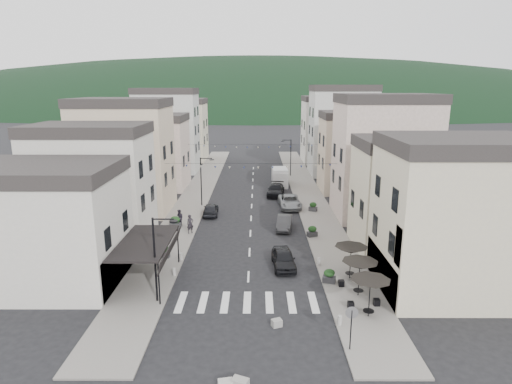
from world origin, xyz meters
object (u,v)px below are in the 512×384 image
(parked_car_b, at_px, (284,223))
(parked_car_e, at_px, (211,209))
(parked_car_d, at_px, (276,190))
(delivery_van, at_px, (280,176))
(pedestrian_b, at_px, (180,218))
(parked_car_a, at_px, (283,258))
(pedestrian_a, at_px, (190,224))
(parked_car_c, at_px, (290,202))

(parked_car_b, distance_m, parked_car_e, 9.39)
(parked_car_e, bearing_deg, parked_car_d, -132.67)
(parked_car_e, distance_m, delivery_van, 17.55)
(parked_car_e, bearing_deg, pedestrian_b, 55.01)
(parked_car_a, height_order, parked_car_d, parked_car_d)
(parked_car_d, relative_size, pedestrian_b, 2.92)
(parked_car_b, bearing_deg, parked_car_a, -86.42)
(parked_car_a, xyz_separation_m, delivery_van, (1.21, 29.66, 0.56))
(delivery_van, relative_size, pedestrian_b, 3.16)
(parked_car_b, distance_m, pedestrian_a, 9.55)
(parked_car_c, bearing_deg, parked_car_b, -100.86)
(parked_car_d, relative_size, delivery_van, 0.92)
(parked_car_c, bearing_deg, parked_car_e, -163.77)
(parked_car_a, height_order, parked_car_c, parked_car_c)
(parked_car_c, bearing_deg, delivery_van, 90.05)
(parked_car_d, bearing_deg, pedestrian_b, -120.44)
(pedestrian_b, bearing_deg, parked_car_e, 93.19)
(parked_car_d, distance_m, delivery_van, 6.27)
(parked_car_a, relative_size, parked_car_e, 1.06)
(parked_car_d, distance_m, pedestrian_a, 18.07)
(parked_car_e, bearing_deg, parked_car_b, 146.95)
(parked_car_e, relative_size, pedestrian_a, 2.15)
(parked_car_a, distance_m, pedestrian_a, 11.75)
(parked_car_a, height_order, delivery_van, delivery_van)
(parked_car_a, height_order, pedestrian_b, pedestrian_b)
(parked_car_b, distance_m, parked_car_c, 8.07)
(parked_car_a, height_order, pedestrian_a, pedestrian_a)
(parked_car_a, distance_m, pedestrian_b, 14.33)
(parked_car_d, height_order, pedestrian_b, pedestrian_b)
(parked_car_b, xyz_separation_m, parked_car_c, (1.14, 7.99, 0.07))
(parked_car_a, distance_m, delivery_van, 29.69)
(parked_car_d, xyz_separation_m, pedestrian_b, (-10.54, -13.39, 0.25))
(parked_car_e, height_order, pedestrian_b, pedestrian_b)
(parked_car_b, relative_size, delivery_van, 0.74)
(parked_car_b, xyz_separation_m, parked_car_d, (-0.29, 13.92, 0.07))
(parked_car_e, height_order, delivery_van, delivery_van)
(parked_car_e, distance_m, pedestrian_b, 5.11)
(parked_car_c, bearing_deg, parked_car_d, 100.75)
(delivery_van, bearing_deg, parked_car_c, -87.55)
(delivery_van, bearing_deg, pedestrian_b, -120.51)
(parked_car_b, height_order, pedestrian_a, pedestrian_a)
(pedestrian_a, bearing_deg, delivery_van, 36.65)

